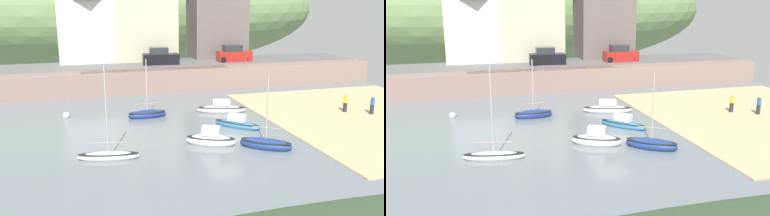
% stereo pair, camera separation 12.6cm
% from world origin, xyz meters
% --- Properties ---
extents(ground, '(48.00, 41.00, 0.61)m').
position_xyz_m(ground, '(1.40, -9.56, 0.16)').
color(ground, slate).
extents(quay_seawall, '(48.00, 9.40, 2.40)m').
position_xyz_m(quay_seawall, '(0.00, 17.50, 1.36)').
color(quay_seawall, gray).
rests_on(quay_seawall, ground).
extents(hillside_backdrop, '(80.00, 44.00, 21.24)m').
position_xyz_m(hillside_backdrop, '(-2.75, 55.20, 7.44)').
color(hillside_backdrop, '#698A52').
rests_on(hillside_backdrop, ground).
extents(waterfront_building_left, '(7.06, 4.81, 9.39)m').
position_xyz_m(waterfront_building_left, '(-8.03, 25.20, 7.19)').
color(waterfront_building_left, silver).
rests_on(waterfront_building_left, ground).
extents(waterfront_building_centre, '(7.84, 5.30, 11.37)m').
position_xyz_m(waterfront_building_centre, '(-1.38, 25.20, 8.18)').
color(waterfront_building_centre, beige).
rests_on(waterfront_building_centre, ground).
extents(waterfront_building_right, '(7.14, 5.24, 11.54)m').
position_xyz_m(waterfront_building_right, '(8.09, 25.20, 8.27)').
color(waterfront_building_right, '#6A5E5B').
rests_on(waterfront_building_right, ground).
extents(motorboat_with_cabin, '(3.58, 2.54, 1.45)m').
position_xyz_m(motorboat_with_cabin, '(-1.39, -0.84, 0.36)').
color(motorboat_with_cabin, white).
rests_on(motorboat_with_cabin, ground).
extents(fishing_boat_green, '(3.29, 1.25, 5.11)m').
position_xyz_m(fishing_boat_green, '(-4.35, 7.19, 0.28)').
color(fishing_boat_green, navy).
rests_on(fishing_boat_green, ground).
extents(sailboat_blue_trim, '(3.95, 1.58, 6.04)m').
position_xyz_m(sailboat_blue_trim, '(-8.41, -1.71, 0.25)').
color(sailboat_blue_trim, white).
rests_on(sailboat_blue_trim, ground).
extents(sailboat_far_left, '(4.39, 2.26, 1.30)m').
position_xyz_m(sailboat_far_left, '(2.24, 7.06, 0.32)').
color(sailboat_far_left, silver).
rests_on(sailboat_far_left, ground).
extents(dinghy_open_wooden, '(3.27, 3.43, 1.20)m').
position_xyz_m(dinghy_open_wooden, '(1.85, 2.43, 0.29)').
color(dinghy_open_wooden, teal).
rests_on(dinghy_open_wooden, ground).
extents(sailboat_tall_mast, '(3.58, 3.19, 5.23)m').
position_xyz_m(sailboat_tall_mast, '(1.90, -2.56, 0.29)').
color(sailboat_tall_mast, navy).
rests_on(sailboat_tall_mast, ground).
extents(parked_car_near_slipway, '(4.24, 2.07, 1.95)m').
position_xyz_m(parked_car_near_slipway, '(-0.30, 20.70, 3.20)').
color(parked_car_near_slipway, black).
rests_on(parked_car_near_slipway, ground).
extents(parked_car_by_wall, '(4.17, 1.87, 1.95)m').
position_xyz_m(parked_car_by_wall, '(8.71, 20.70, 3.20)').
color(parked_car_by_wall, '#AD2119').
rests_on(parked_car_by_wall, ground).
extents(person_on_slipway, '(0.34, 0.34, 1.62)m').
position_xyz_m(person_on_slipway, '(12.52, 3.81, 0.98)').
color(person_on_slipway, '#282833').
rests_on(person_on_slipway, ground).
extents(person_near_water, '(0.34, 0.34, 1.62)m').
position_xyz_m(person_near_water, '(14.29, 2.55, 0.98)').
color(person_near_water, '#282833').
rests_on(person_near_water, ground).
extents(mooring_buoy, '(0.58, 0.58, 0.58)m').
position_xyz_m(mooring_buoy, '(-10.91, 8.99, 0.17)').
color(mooring_buoy, silver).
rests_on(mooring_buoy, ground).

